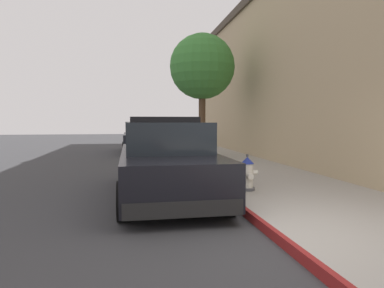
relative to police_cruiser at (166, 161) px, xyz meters
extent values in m
cube|color=#353538|center=(-3.25, 6.94, -0.84)|extent=(33.54, 60.00, 0.20)
cube|color=#9E9991|center=(2.75, 6.94, -0.67)|extent=(3.16, 60.00, 0.14)
cube|color=maroon|center=(1.13, 6.94, -0.67)|extent=(0.08, 60.00, 0.14)
cube|color=tan|center=(8.13, 5.54, 2.54)|extent=(7.61, 23.26, 6.58)
cube|color=black|center=(4.36, 5.54, 2.87)|extent=(0.06, 1.30, 1.10)
cube|color=black|center=(4.36, 12.05, 2.87)|extent=(0.06, 1.30, 1.10)
cube|color=black|center=(0.00, -0.04, -0.16)|extent=(1.84, 4.80, 0.76)
cube|color=black|center=(0.00, 0.11, 0.52)|extent=(1.64, 2.50, 0.60)
cube|color=black|center=(0.00, -2.38, -0.42)|extent=(1.76, 0.16, 0.24)
cube|color=black|center=(0.00, 2.30, -0.42)|extent=(1.76, 0.16, 0.24)
cylinder|color=black|center=(-0.86, 1.66, -0.42)|extent=(0.22, 0.64, 0.64)
cylinder|color=black|center=(0.86, 1.66, -0.42)|extent=(0.22, 0.64, 0.64)
cylinder|color=black|center=(-0.86, -1.74, -0.42)|extent=(0.22, 0.64, 0.64)
cylinder|color=black|center=(0.86, -1.74, -0.42)|extent=(0.22, 0.64, 0.64)
cube|color=black|center=(0.00, 0.06, 0.88)|extent=(1.48, 0.20, 0.12)
cube|color=red|center=(-0.35, 0.06, 0.88)|extent=(0.44, 0.18, 0.11)
cube|color=#1E33E0|center=(0.35, 0.06, 0.88)|extent=(0.44, 0.18, 0.11)
cube|color=black|center=(-0.10, 10.74, -0.16)|extent=(1.84, 4.80, 0.76)
cube|color=black|center=(-0.10, 10.89, 0.52)|extent=(1.64, 2.50, 0.60)
cube|color=black|center=(-0.10, 8.40, -0.42)|extent=(1.76, 0.16, 0.24)
cube|color=black|center=(-0.10, 13.08, -0.42)|extent=(1.76, 0.16, 0.24)
cylinder|color=black|center=(-0.96, 12.44, -0.42)|extent=(0.22, 0.64, 0.64)
cylinder|color=black|center=(0.76, 12.44, -0.42)|extent=(0.22, 0.64, 0.64)
cylinder|color=black|center=(-0.96, 9.04, -0.42)|extent=(0.22, 0.64, 0.64)
cylinder|color=black|center=(0.76, 9.04, -0.42)|extent=(0.22, 0.64, 0.64)
cylinder|color=#4C4C51|center=(1.66, -0.41, -0.57)|extent=(0.32, 0.32, 0.06)
cylinder|color=silver|center=(1.66, -0.41, -0.29)|extent=(0.24, 0.24, 0.50)
cone|color=navy|center=(1.66, -0.41, 0.03)|extent=(0.28, 0.28, 0.14)
cylinder|color=#4C4C51|center=(1.66, -0.41, 0.13)|extent=(0.05, 0.05, 0.06)
cylinder|color=silver|center=(1.49, -0.41, -0.23)|extent=(0.10, 0.10, 0.10)
cylinder|color=silver|center=(1.83, -0.41, -0.23)|extent=(0.10, 0.10, 0.10)
cylinder|color=silver|center=(1.66, -0.59, -0.28)|extent=(0.13, 0.12, 0.13)
cylinder|color=brown|center=(2.20, 6.63, 0.77)|extent=(0.28, 0.28, 2.74)
sphere|color=#387A33|center=(2.20, 6.63, 3.07)|extent=(2.65, 2.65, 2.65)
camera|label=1|loc=(-0.77, -7.23, 0.84)|focal=32.21mm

